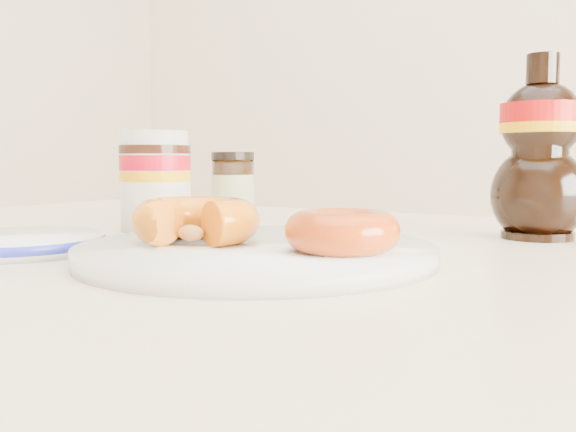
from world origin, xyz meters
The scene contains 8 objects.
dining_table centered at (0.00, 0.10, 0.67)m, with size 1.40×0.90×0.75m.
plate centered at (0.05, 0.01, 0.76)m, with size 0.30×0.30×0.02m.
donut_bitten centered at (0.00, -0.01, 0.78)m, with size 0.11×0.11×0.04m, color #C74D0B.
donut_whole centered at (0.13, 0.01, 0.78)m, with size 0.09×0.09×0.03m, color #AA360B.
nutella_jar centered at (-0.19, 0.15, 0.82)m, with size 0.09×0.09×0.12m.
syrup_bottle centered at (0.22, 0.31, 0.85)m, with size 0.10×0.09×0.20m, color black, non-canonical shape.
dark_jar centered at (-0.19, 0.30, 0.80)m, with size 0.06×0.06×0.10m.
blue_rim_saucer centered at (-0.17, -0.06, 0.76)m, with size 0.16×0.16×0.02m.
Camera 1 is at (0.36, -0.43, 0.84)m, focal length 40.00 mm.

